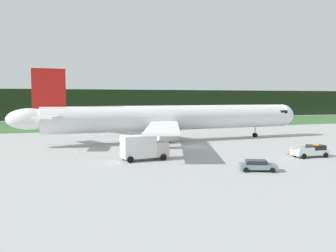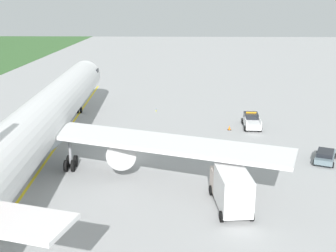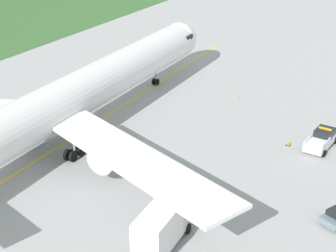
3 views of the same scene
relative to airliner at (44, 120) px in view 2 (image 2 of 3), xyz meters
The scene contains 8 objects.
ground 9.68m from the airliner, 85.09° to the right, with size 320.00×320.00×0.00m, color #9FA0A1.
taxiway_centerline_main 4.58m from the airliner, ahead, with size 80.77×0.30×0.01m, color yellow.
airliner is the anchor object (origin of this frame).
ops_pickup_truck 27.89m from the airliner, 61.75° to the right, with size 5.50×2.49×1.94m.
catering_truck 21.86m from the airliner, 119.64° to the right, with size 6.65×3.24×3.64m.
staff_car 30.47m from the airliner, 89.72° to the right, with size 4.66×3.37×1.30m.
apron_cone 24.55m from the airliner, 61.33° to the right, with size 0.48×0.48×0.61m.
taxiway_edge_light_east 24.04m from the airliner, 27.19° to the right, with size 0.12×0.12×0.45m.
Camera 2 is at (-43.94, -6.02, 16.84)m, focal length 45.43 mm.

